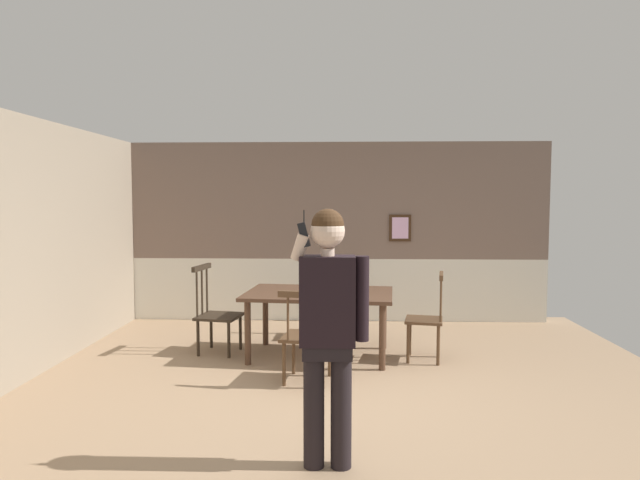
{
  "coord_description": "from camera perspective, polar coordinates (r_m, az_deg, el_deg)",
  "views": [
    {
      "loc": [
        0.08,
        -5.01,
        1.79
      ],
      "look_at": [
        -0.09,
        -0.61,
        1.47
      ],
      "focal_mm": 31.26,
      "sensor_mm": 36.0,
      "label": 1
    }
  ],
  "objects": [
    {
      "name": "chair_opposite_corner",
      "position": [
        6.34,
        10.93,
        -7.88
      ],
      "size": [
        0.47,
        0.47,
        0.98
      ],
      "rotation": [
        0.0,
        0.0,
        1.39
      ],
      "color": "#513823",
      "rests_on": "ground_plane"
    },
    {
      "name": "room_back_partition",
      "position": [
        8.19,
        1.67,
        0.47
      ],
      "size": [
        6.13,
        0.17,
        2.62
      ],
      "color": "#756056",
      "rests_on": "ground_plane"
    },
    {
      "name": "chair_at_table_head",
      "position": [
        7.27,
        0.85,
        -6.25
      ],
      "size": [
        0.46,
        0.46,
        1.03
      ],
      "rotation": [
        0.0,
        0.0,
        3.11
      ],
      "color": "#2D2319",
      "rests_on": "ground_plane"
    },
    {
      "name": "dining_table",
      "position": [
        6.35,
        -0.08,
        -6.07
      ],
      "size": [
        1.74,
        1.19,
        0.74
      ],
      "rotation": [
        0.0,
        0.0,
        -0.09
      ],
      "color": "#4C3323",
      "rests_on": "ground_plane"
    },
    {
      "name": "chair_by_doorway",
      "position": [
        5.51,
        -1.38,
        -9.78
      ],
      "size": [
        0.54,
        0.54,
        0.93
      ],
      "rotation": [
        0.0,
        0.0,
        -0.16
      ],
      "color": "#513823",
      "rests_on": "ground_plane"
    },
    {
      "name": "room_left_partition",
      "position": [
        5.93,
        -29.85,
        -1.05
      ],
      "size": [
        0.13,
        6.31,
        2.62
      ],
      "color": "gray",
      "rests_on": "ground_plane"
    },
    {
      "name": "person_figure",
      "position": [
        3.7,
        0.89,
        -8.24
      ],
      "size": [
        0.53,
        0.23,
        1.73
      ],
      "rotation": [
        0.0,
        0.0,
        3.15
      ],
      "color": "black",
      "rests_on": "ground_plane"
    },
    {
      "name": "ground_plane",
      "position": [
        5.33,
        1.28,
        -15.46
      ],
      "size": [
        6.94,
        6.94,
        0.0
      ],
      "primitive_type": "plane",
      "color": "#9E7F60"
    },
    {
      "name": "chair_near_window",
      "position": [
        6.65,
        -10.6,
        -7.31
      ],
      "size": [
        0.54,
        0.54,
        1.03
      ],
      "rotation": [
        0.0,
        0.0,
        4.54
      ],
      "color": "#2D2319",
      "rests_on": "ground_plane"
    }
  ]
}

